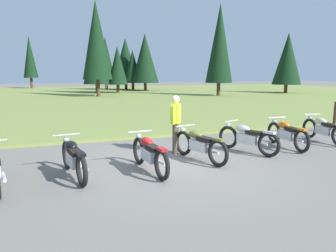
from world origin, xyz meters
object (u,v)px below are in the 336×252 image
at_px(motorcycle_silver, 247,138).
at_px(motorcycle_red, 149,153).
at_px(motorcycle_orange, 287,134).
at_px(rider_in_hivis_vest, 176,121).
at_px(trail_marker_post, 336,117).
at_px(motorcycle_olive, 199,144).
at_px(motorcycle_cream, 324,129).
at_px(motorcycle_black, 73,158).

bearing_deg(motorcycle_silver, motorcycle_red, -166.28).
bearing_deg(motorcycle_orange, motorcycle_red, -169.23).
bearing_deg(rider_in_hivis_vest, motorcycle_red, -130.68).
height_order(motorcycle_silver, trail_marker_post, trail_marker_post).
height_order(motorcycle_red, motorcycle_orange, same).
bearing_deg(motorcycle_olive, motorcycle_silver, 10.89).
relative_size(motorcycle_olive, motorcycle_orange, 0.98).
relative_size(motorcycle_orange, rider_in_hivis_vest, 1.26).
distance_m(motorcycle_olive, motorcycle_cream, 4.99).
xyz_separation_m(motorcycle_red, motorcycle_olive, (1.52, 0.46, 0.00)).
relative_size(motorcycle_black, motorcycle_olive, 1.02).
distance_m(motorcycle_black, motorcycle_red, 1.71).
height_order(motorcycle_red, trail_marker_post, trail_marker_post).
relative_size(motorcycle_red, motorcycle_olive, 1.02).
bearing_deg(trail_marker_post, motorcycle_red, -164.34).
height_order(motorcycle_black, trail_marker_post, trail_marker_post).
relative_size(motorcycle_silver, motorcycle_orange, 0.95).
bearing_deg(motorcycle_orange, motorcycle_silver, -175.64).
bearing_deg(trail_marker_post, motorcycle_cream, -146.63).
relative_size(motorcycle_red, rider_in_hivis_vest, 1.26).
height_order(motorcycle_olive, motorcycle_orange, same).
bearing_deg(trail_marker_post, motorcycle_black, -167.92).
bearing_deg(rider_in_hivis_vest, trail_marker_post, 7.28).
relative_size(motorcycle_cream, trail_marker_post, 1.74).
bearing_deg(motorcycle_red, rider_in_hivis_vest, 49.32).
distance_m(motorcycle_silver, rider_in_hivis_vest, 2.16).
bearing_deg(motorcycle_black, motorcycle_cream, 6.65).
height_order(motorcycle_olive, motorcycle_cream, same).
distance_m(motorcycle_red, motorcycle_orange, 4.82).
bearing_deg(rider_in_hivis_vest, motorcycle_olive, -72.56).
xyz_separation_m(motorcycle_olive, motorcycle_orange, (3.22, 0.44, 0.00)).
distance_m(motorcycle_cream, trail_marker_post, 2.15).
bearing_deg(motorcycle_cream, motorcycle_silver, -173.87).
bearing_deg(motorcycle_black, motorcycle_olive, 4.90).
xyz_separation_m(motorcycle_red, trail_marker_post, (8.25, 2.31, 0.16)).
distance_m(rider_in_hivis_vest, trail_marker_post, 7.10).
height_order(motorcycle_black, motorcycle_olive, same).
relative_size(motorcycle_red, motorcycle_cream, 1.00).
bearing_deg(rider_in_hivis_vest, motorcycle_orange, -8.28).
bearing_deg(motorcycle_silver, motorcycle_cream, 6.13).
distance_m(motorcycle_olive, rider_in_hivis_vest, 1.12).
height_order(motorcycle_orange, trail_marker_post, trail_marker_post).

